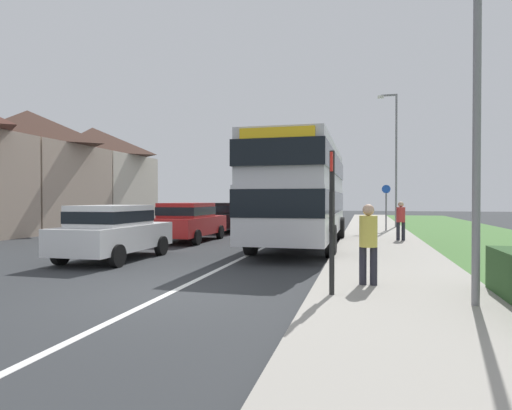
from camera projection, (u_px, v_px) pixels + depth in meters
name	position (u px, v px, depth m)	size (l,w,h in m)	color
ground_plane	(167.00, 294.00, 7.94)	(120.00, 120.00, 0.00)	#2D3033
lane_marking_centre	(264.00, 247.00, 15.70)	(0.14, 60.00, 0.01)	silver
pavement_near_side	(387.00, 257.00, 12.74)	(3.20, 68.00, 0.12)	#9E998E
double_decker_bus	(302.00, 189.00, 15.76)	(2.80, 9.66, 3.70)	#BCBCC1
parked_car_white	(113.00, 230.00, 12.41)	(1.90, 4.04, 1.59)	silver
parked_car_red	(188.00, 220.00, 17.89)	(1.99, 4.47, 1.61)	#B21E1E
parked_car_black	(230.00, 216.00, 23.13)	(1.90, 4.25, 1.57)	black
parked_car_silver	(253.00, 212.00, 28.51)	(2.01, 4.59, 1.71)	#B7B7BC
pedestrian_at_stop	(368.00, 240.00, 8.21)	(0.34, 0.34, 1.67)	#23232D
pedestrian_walking_away	(401.00, 219.00, 17.11)	(0.34, 0.34, 1.67)	#23232D
bus_stop_sign	(332.00, 212.00, 7.38)	(0.09, 0.52, 2.60)	black
cycle_route_sign	(386.00, 206.00, 22.44)	(0.44, 0.08, 2.52)	slate
street_lamp_near	(469.00, 57.00, 6.61)	(1.14, 0.20, 6.86)	slate
street_lamp_mid	(395.00, 152.00, 25.59)	(1.14, 0.20, 8.05)	slate
house_terrace_far_side	(28.00, 170.00, 24.26)	(7.04, 17.89, 6.80)	tan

